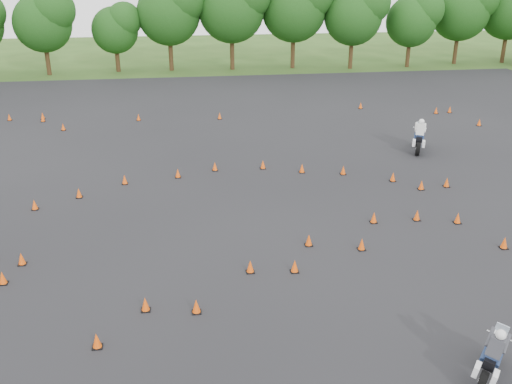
{
  "coord_description": "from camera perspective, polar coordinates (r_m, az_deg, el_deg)",
  "views": [
    {
      "loc": [
        -3.18,
        -18.36,
        10.39
      ],
      "look_at": [
        0.0,
        4.0,
        1.2
      ],
      "focal_mm": 40.0,
      "sensor_mm": 36.0,
      "label": 1
    }
  ],
  "objects": [
    {
      "name": "rider_grey",
      "position": [
        16.78,
        22.21,
        -14.43
      ],
      "size": [
        1.89,
        2.11,
        1.68
      ],
      "primitive_type": null,
      "rotation": [
        0.0,
        0.0,
        0.89
      ],
      "color": "#37383E",
      "rests_on": "ground"
    },
    {
      "name": "rider_white",
      "position": [
        34.67,
        15.95,
        5.55
      ],
      "size": [
        1.71,
        2.66,
        1.97
      ],
      "primitive_type": null,
      "rotation": [
        0.0,
        0.0,
        1.18
      ],
      "color": "silver",
      "rests_on": "ground"
    },
    {
      "name": "ground",
      "position": [
        21.33,
        1.52,
        -7.01
      ],
      "size": [
        140.0,
        140.0,
        0.0
      ],
      "primitive_type": "plane",
      "color": "#2D5119",
      "rests_on": "ground"
    },
    {
      "name": "asphalt_pad",
      "position": [
        26.67,
        -0.6,
        -0.78
      ],
      "size": [
        62.0,
        62.0,
        0.0
      ],
      "primitive_type": "plane",
      "color": "black",
      "rests_on": "ground"
    },
    {
      "name": "traffic_cones",
      "position": [
        26.52,
        -1.79,
        -0.4
      ],
      "size": [
        36.32,
        32.98,
        0.45
      ],
      "color": "#EA4E09",
      "rests_on": "asphalt_pad"
    },
    {
      "name": "treeline",
      "position": [
        53.71,
        -0.71,
        15.92
      ],
      "size": [
        87.19,
        32.45,
        10.32
      ],
      "color": "#174012",
      "rests_on": "ground"
    }
  ]
}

